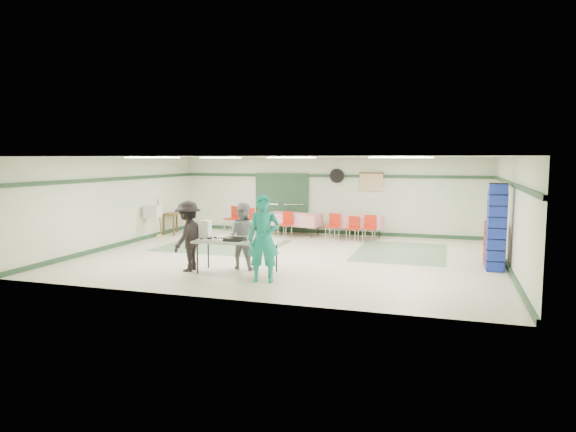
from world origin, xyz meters
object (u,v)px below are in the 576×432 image
(dining_table_b, at_px, (294,219))
(chair_loose_a, at_px, (249,217))
(chair_a, at_px, (353,226))
(printer_table, at_px, (175,216))
(chair_loose_b, at_px, (233,216))
(crate_stack_blue_a, at_px, (497,227))
(chair_d, at_px, (286,222))
(dining_table_a, at_px, (357,221))
(chair_c, at_px, (370,225))
(office_printer, at_px, (153,211))
(broom, at_px, (159,218))
(serving_table, at_px, (237,242))
(crate_stack_red, at_px, (494,244))
(volunteer_teal, at_px, (264,238))
(volunteer_grey, at_px, (243,236))
(chair_b, at_px, (333,224))
(volunteer_dark, at_px, (188,236))
(crate_stack_blue_b, at_px, (496,231))

(dining_table_b, distance_m, chair_loose_a, 1.85)
(chair_a, xyz_separation_m, printer_table, (-6.29, -0.34, 0.15))
(dining_table_b, xyz_separation_m, chair_loose_b, (-2.41, 0.28, -0.01))
(chair_a, distance_m, crate_stack_blue_a, 5.31)
(chair_d, height_order, printer_table, chair_d)
(dining_table_a, bearing_deg, chair_c, -40.93)
(office_printer, bearing_deg, broom, 92.88)
(chair_loose_a, bearing_deg, chair_a, -28.25)
(serving_table, height_order, crate_stack_blue_a, crate_stack_blue_a)
(crate_stack_red, distance_m, office_printer, 10.36)
(printer_table, xyz_separation_m, office_printer, (-0.00, -1.43, 0.30))
(volunteer_teal, bearing_deg, broom, 127.19)
(volunteer_teal, bearing_deg, volunteer_grey, 119.27)
(chair_b, bearing_deg, office_printer, -149.56)
(chair_d, height_order, chair_loose_b, chair_loose_b)
(office_printer, bearing_deg, crate_stack_red, -11.55)
(crate_stack_red, bearing_deg, serving_table, -155.58)
(volunteer_teal, distance_m, chair_loose_b, 7.87)
(volunteer_dark, xyz_separation_m, crate_stack_blue_a, (6.95, 2.15, 0.21))
(chair_loose_a, xyz_separation_m, broom, (-2.37, -2.21, 0.16))
(dining_table_a, bearing_deg, office_printer, -152.73)
(serving_table, xyz_separation_m, volunteer_teal, (0.89, -0.63, 0.22))
(volunteer_teal, height_order, broom, volunteer_teal)
(chair_loose_b, relative_size, crate_stack_blue_b, 0.48)
(chair_c, distance_m, crate_stack_blue_b, 4.90)
(dining_table_a, xyz_separation_m, dining_table_b, (-2.20, 0.00, 0.00))
(dining_table_a, distance_m, chair_a, 0.58)
(volunteer_teal, height_order, dining_table_a, volunteer_teal)
(serving_table, xyz_separation_m, chair_loose_a, (-2.25, 6.41, -0.20))
(volunteer_teal, bearing_deg, chair_loose_b, 106.78)
(dining_table_a, relative_size, chair_loose_a, 2.06)
(broom, bearing_deg, chair_loose_b, 54.54)
(dining_table_b, xyz_separation_m, printer_table, (-4.10, -0.92, 0.06))
(dining_table_a, bearing_deg, crate_stack_blue_b, -38.04)
(chair_loose_b, xyz_separation_m, broom, (-1.77, -2.09, 0.11))
(volunteer_grey, xyz_separation_m, dining_table_b, (-0.39, 5.55, -0.23))
(volunteer_grey, distance_m, dining_table_b, 5.57)
(office_printer, bearing_deg, serving_table, -44.65)
(volunteer_grey, xyz_separation_m, crate_stack_red, (5.82, 2.15, -0.25))
(volunteer_grey, xyz_separation_m, chair_c, (2.33, 4.98, -0.28))
(volunteer_grey, xyz_separation_m, crate_stack_blue_b, (5.82, 1.56, 0.15))
(crate_stack_red, bearing_deg, chair_b, 148.78)
(dining_table_b, relative_size, chair_a, 2.50)
(volunteer_teal, bearing_deg, volunteer_dark, 155.17)
(crate_stack_red, bearing_deg, chair_loose_a, 154.65)
(dining_table_b, bearing_deg, volunteer_grey, -77.88)
(chair_loose_b, xyz_separation_m, crate_stack_red, (8.61, -3.68, -0.01))
(dining_table_a, bearing_deg, volunteer_dark, -108.78)
(serving_table, relative_size, chair_b, 2.34)
(volunteer_grey, bearing_deg, volunteer_dark, 32.50)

